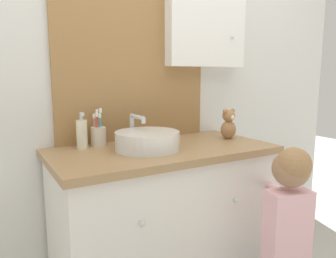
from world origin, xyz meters
name	(u,v)px	position (x,y,z in m)	size (l,w,h in m)	color
wall_back	(140,59)	(0.03, 0.62, 1.27)	(3.20, 0.18, 2.50)	silver
vanity_counter	(163,225)	(0.00, 0.32, 0.42)	(1.10, 0.57, 0.83)	silver
sink_basin	(147,140)	(-0.09, 0.31, 0.88)	(0.31, 0.36, 0.16)	silver
toothbrush_holder	(98,135)	(-0.26, 0.52, 0.88)	(0.08, 0.08, 0.19)	beige
soap_dispenser	(82,134)	(-0.35, 0.50, 0.90)	(0.05, 0.05, 0.18)	beige
child_figure	(288,224)	(0.36, -0.17, 0.53)	(0.26, 0.41, 0.88)	slate
teddy_bear	(228,125)	(0.43, 0.33, 0.91)	(0.09, 0.08, 0.17)	#9E7047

